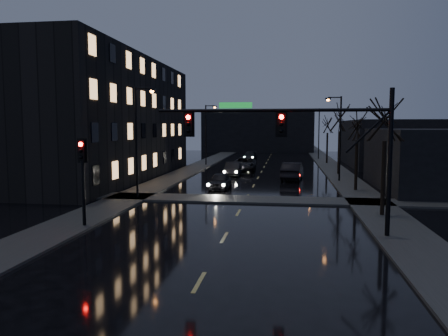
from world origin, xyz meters
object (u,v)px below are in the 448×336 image
(oncoming_car_a, at_px, (220,181))
(oncoming_car_c, at_px, (245,164))
(oncoming_car_b, at_px, (233,169))
(oncoming_car_d, at_px, (250,156))
(lead_car, at_px, (292,171))

(oncoming_car_a, xyz_separation_m, oncoming_car_c, (0.55, 15.51, 0.10))
(oncoming_car_b, xyz_separation_m, oncoming_car_d, (0.04, 20.79, -0.07))
(oncoming_car_b, height_order, oncoming_car_d, oncoming_car_b)
(oncoming_car_b, bearing_deg, oncoming_car_c, 82.30)
(oncoming_car_a, relative_size, oncoming_car_c, 0.72)
(oncoming_car_c, xyz_separation_m, lead_car, (5.48, -8.11, 0.07))
(lead_car, bearing_deg, oncoming_car_a, 56.94)
(oncoming_car_a, height_order, oncoming_car_b, oncoming_car_b)
(oncoming_car_b, distance_m, oncoming_car_c, 5.72)
(oncoming_car_c, xyz_separation_m, oncoming_car_d, (-0.65, 15.11, -0.13))
(oncoming_car_a, bearing_deg, oncoming_car_d, 90.86)
(oncoming_car_b, bearing_deg, oncoming_car_d, 89.11)
(oncoming_car_a, distance_m, lead_car, 9.55)
(oncoming_car_d, bearing_deg, lead_car, -71.24)
(oncoming_car_c, bearing_deg, oncoming_car_b, -99.19)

